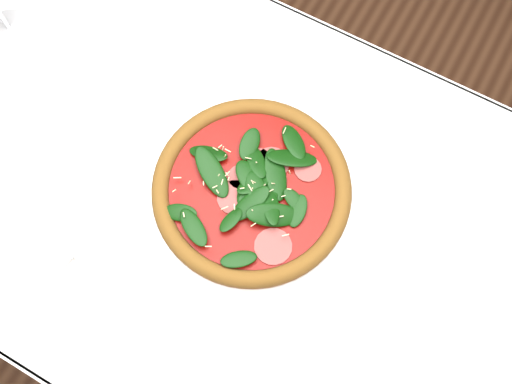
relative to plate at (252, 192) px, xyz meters
The scene contains 6 objects.
ground 0.76m from the plate, 142.74° to the right, with size 6.00×6.00×0.00m, color brown.
dining_table 0.12m from the plate, 142.74° to the right, with size 1.21×0.81×0.75m.
plate is the anchor object (origin of this frame).
pizza 0.02m from the plate, 90.00° to the left, with size 0.45×0.45×0.04m.
napkin 0.29m from the plate, 134.20° to the right, with size 0.16×0.07×0.01m, color white.
fork 0.26m from the plate, 137.54° to the right, with size 0.05×0.16×0.00m.
Camera 1 is at (0.20, -0.25, 1.68)m, focal length 40.00 mm.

